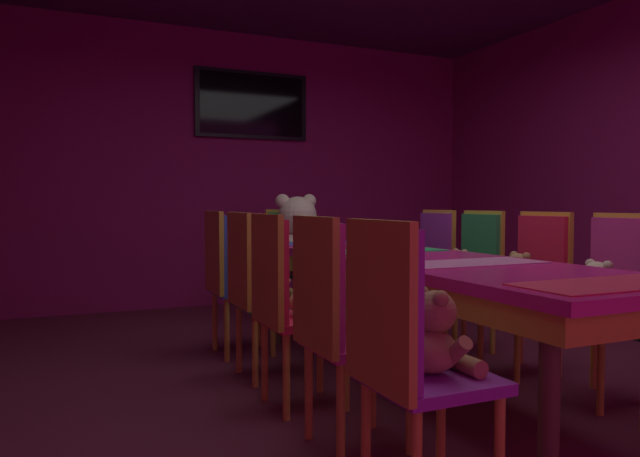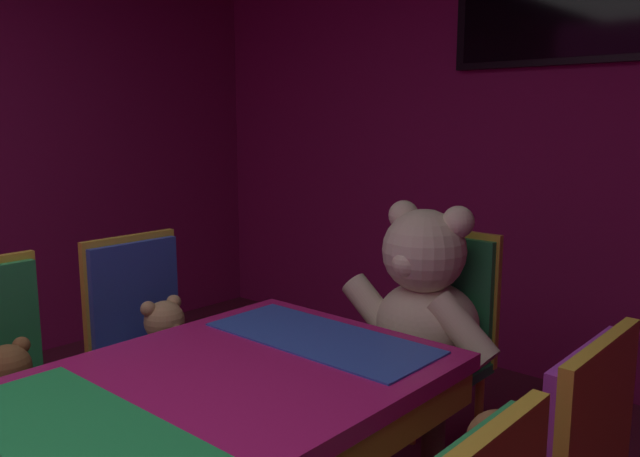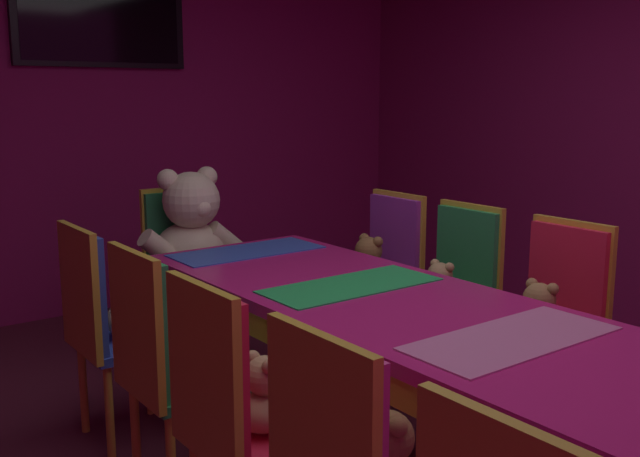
{
  "view_description": "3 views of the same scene",
  "coord_description": "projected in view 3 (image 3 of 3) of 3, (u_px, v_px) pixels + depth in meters",
  "views": [
    {
      "loc": [
        -1.86,
        -2.78,
        1.04
      ],
      "look_at": [
        -0.19,
        0.97,
        0.86
      ],
      "focal_mm": 33.17,
      "sensor_mm": 36.0,
      "label": 1
    },
    {
      "loc": [
        1.31,
        -0.23,
        1.44
      ],
      "look_at": [
        -0.07,
        1.33,
        1.08
      ],
      "focal_mm": 36.12,
      "sensor_mm": 36.0,
      "label": 2
    },
    {
      "loc": [
        -1.87,
        -1.87,
        1.53
      ],
      "look_at": [
        0.24,
        0.96,
        0.88
      ],
      "focal_mm": 40.99,
      "sensor_mm": 36.0,
      "label": 3
    }
  ],
  "objects": [
    {
      "name": "chair_right_4",
      "position": [
        387.0,
        262.0,
        4.1
      ],
      "size": [
        0.42,
        0.41,
        0.98
      ],
      "rotation": [
        0.0,
        0.0,
        3.14
      ],
      "color": "purple",
      "rests_on": "ground_plane"
    },
    {
      "name": "teddy_left_3",
      "position": [
        193.0,
        346.0,
        2.78
      ],
      "size": [
        0.24,
        0.31,
        0.3
      ],
      "color": "brown",
      "rests_on": "chair_left_3"
    },
    {
      "name": "teddy_right_3",
      "position": [
        439.0,
        291.0,
        3.61
      ],
      "size": [
        0.21,
        0.28,
        0.26
      ],
      "rotation": [
        0.0,
        0.0,
        3.14
      ],
      "color": "tan",
      "rests_on": "chair_right_3"
    },
    {
      "name": "chair_left_4",
      "position": [
        99.0,
        313.0,
        3.15
      ],
      "size": [
        0.42,
        0.41,
        0.98
      ],
      "color": "#2D47B2",
      "rests_on": "ground_plane"
    },
    {
      "name": "teddy_left_2",
      "position": [
        266.0,
        399.0,
        2.33
      ],
      "size": [
        0.22,
        0.28,
        0.26
      ],
      "color": "tan",
      "rests_on": "chair_left_2"
    },
    {
      "name": "chair_left_2",
      "position": [
        227.0,
        403.0,
        2.24
      ],
      "size": [
        0.42,
        0.41,
        0.98
      ],
      "color": "red",
      "rests_on": "ground_plane"
    },
    {
      "name": "chair_right_2",
      "position": [
        558.0,
        309.0,
        3.21
      ],
      "size": [
        0.42,
        0.41,
        0.98
      ],
      "rotation": [
        0.0,
        0.0,
        3.14
      ],
      "color": "red",
      "rests_on": "ground_plane"
    },
    {
      "name": "teddy_right_4",
      "position": [
        368.0,
        267.0,
        4.02
      ],
      "size": [
        0.25,
        0.33,
        0.31
      ],
      "rotation": [
        0.0,
        0.0,
        3.14
      ],
      "color": "olive",
      "rests_on": "chair_right_4"
    },
    {
      "name": "throne_chair",
      "position": [
        181.0,
        253.0,
        4.33
      ],
      "size": [
        0.41,
        0.42,
        0.98
      ],
      "rotation": [
        0.0,
        0.0,
        -1.57
      ],
      "color": "#268C4C",
      "rests_on": "ground_plane"
    },
    {
      "name": "chair_right_3",
      "position": [
        459.0,
        281.0,
        3.69
      ],
      "size": [
        0.42,
        0.41,
        0.98
      ],
      "rotation": [
        0.0,
        0.0,
        3.14
      ],
      "color": "#268C4C",
      "rests_on": "ground_plane"
    },
    {
      "name": "chair_left_3",
      "position": [
        158.0,
        351.0,
        2.69
      ],
      "size": [
        0.42,
        0.41,
        0.98
      ],
      "color": "#268C4C",
      "rests_on": "ground_plane"
    },
    {
      "name": "king_teddy_bear",
      "position": [
        193.0,
        234.0,
        4.17
      ],
      "size": [
        0.7,
        0.54,
        0.66
      ],
      "rotation": [
        0.0,
        0.0,
        -1.57
      ],
      "color": "beige",
      "rests_on": "throne_chair"
    },
    {
      "name": "teddy_left_4",
      "position": [
        131.0,
        309.0,
        3.23
      ],
      "size": [
        0.25,
        0.33,
        0.31
      ],
      "color": "tan",
      "rests_on": "chair_left_4"
    },
    {
      "name": "banquet_table",
      "position": [
        421.0,
        331.0,
        2.73
      ],
      "size": [
        0.9,
        2.94,
        0.75
      ],
      "color": "#C61E72",
      "rests_on": "ground_plane"
    },
    {
      "name": "wall_back",
      "position": [
        101.0,
        112.0,
        5.11
      ],
      "size": [
        5.2,
        0.12,
        2.8
      ],
      "primitive_type": "cube",
      "color": "#8C1959",
      "rests_on": "ground_plane"
    },
    {
      "name": "wall_tv",
      "position": [
        101.0,
        15.0,
        4.92
      ],
      "size": [
        1.19,
        0.06,
        0.69
      ],
      "color": "black"
    },
    {
      "name": "teddy_right_2",
      "position": [
        537.0,
        318.0,
        3.13
      ],
      "size": [
        0.23,
        0.3,
        0.28
      ],
      "rotation": [
        0.0,
        0.0,
        3.14
      ],
      "color": "#9E7247",
      "rests_on": "chair_right_2"
    }
  ]
}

